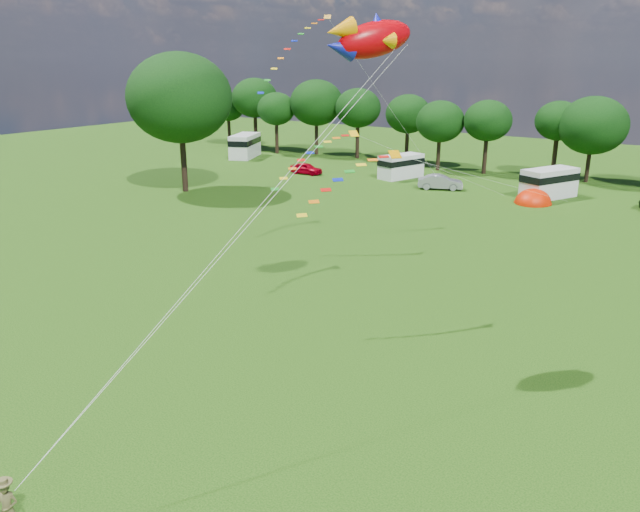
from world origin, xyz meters
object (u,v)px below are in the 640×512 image
Objects in this scene: big_tree at (179,98)px; car_a at (306,168)px; campervan_a at (245,145)px; tent_orange at (533,203)px; campervan_b at (401,166)px; fish_kite at (368,39)px; campervan_c at (549,182)px; kite_flyer at (8,509)px; car_b at (440,182)px.

car_a is at bearing 73.16° from big_tree.
campervan_a is at bearing 64.88° from car_a.
big_tree reaches higher than tent_orange.
tent_orange is (15.74, -4.28, -1.35)m from campervan_b.
fish_kite reaches higher than campervan_a.
big_tree is 38.16m from fish_kite.
tent_orange is 0.94× the size of fish_kite.
campervan_c reaches higher than tent_orange.
campervan_c is at bearing 82.54° from tent_orange.
kite_flyer is at bearing -146.70° from campervan_b.
car_a is 16.11m from car_b.
car_a is at bearing 69.29° from car_b.
big_tree is 3.39× the size of fish_kite.
car_b is at bearing 127.19° from campervan_c.
campervan_c is (39.96, -2.41, -0.13)m from campervan_a.
campervan_a reaches higher than kite_flyer.
car_a is 46.06m from fish_kite.
campervan_b is at bearing 56.56° from fish_kite.
campervan_c is (30.49, 17.45, -7.53)m from big_tree.
tent_orange is at bearing -119.42° from car_b.
big_tree is 1.99× the size of campervan_a.
kite_flyer reaches higher than car_a.
campervan_c is 1.67× the size of tent_orange.
campervan_b is 1.43× the size of fish_kite.
car_a is 0.99× the size of fish_kite.
campervan_a is at bearing 92.54° from kite_flyer.
campervan_b is 0.92× the size of campervan_c.
fish_kite reaches higher than campervan_b.
big_tree is at bearing 103.19° from car_b.
fish_kite is (1.77, -37.34, 12.00)m from campervan_c.
campervan_b is at bearing 164.81° from tent_orange.
fish_kite is (1.93, 15.88, 12.63)m from kite_flyer.
fish_kite is (41.73, -39.76, 11.87)m from campervan_a.
tent_orange is at bearing 35.19° from fish_kite.
big_tree is at bearing 159.39° from car_a.
campervan_b reaches higher than kite_flyer.
car_a is 26.30m from campervan_c.
kite_flyer reaches higher than car_b.
car_a is 14.91m from campervan_a.
campervan_a is 3.92× the size of kite_flyer.
campervan_c is 1.56× the size of fish_kite.
kite_flyer reaches higher than tent_orange.
big_tree is 34.44m from tent_orange.
campervan_b is (9.94, 4.03, 0.72)m from car_a.
big_tree reaches higher than car_b.
car_a is 0.63× the size of campervan_c.
kite_flyer is at bearing -49.71° from big_tree.
big_tree is at bearing 97.25° from kite_flyer.
car_b is at bearing -121.92° from campervan_a.
kite_flyer is 0.43× the size of fish_kite.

